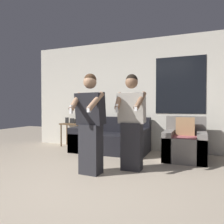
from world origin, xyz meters
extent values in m
plane|color=tan|center=(0.00, 0.00, 0.00)|extent=(14.00, 14.00, 0.00)
cube|color=beige|center=(0.00, 2.97, 1.35)|extent=(5.70, 0.06, 2.70)
cube|color=black|center=(1.06, 2.93, 1.55)|extent=(1.10, 0.01, 1.30)
cube|color=black|center=(-0.46, 2.42, 0.22)|extent=(1.74, 0.94, 0.43)
cube|color=black|center=(-0.46, 2.78, 0.62)|extent=(1.74, 0.22, 0.37)
cube|color=black|center=(-1.19, 2.42, 0.29)|extent=(0.28, 0.94, 0.57)
cube|color=black|center=(0.27, 2.42, 0.29)|extent=(0.28, 0.94, 0.57)
cube|color=slate|center=(1.21, 2.26, 0.23)|extent=(0.80, 0.90, 0.47)
cube|color=slate|center=(1.21, 2.61, 0.66)|extent=(0.80, 0.20, 0.38)
cube|color=slate|center=(0.90, 2.26, 0.28)|extent=(0.18, 0.90, 0.57)
cube|color=slate|center=(1.52, 2.26, 0.28)|extent=(0.18, 0.90, 0.57)
cube|color=#994C51|center=(1.21, 2.21, 0.48)|extent=(0.68, 0.72, 0.01)
cube|color=#A87F56|center=(1.21, 2.33, 0.66)|extent=(0.36, 0.14, 0.36)
cube|color=brown|center=(-1.68, 2.73, 0.60)|extent=(0.59, 0.36, 0.04)
cylinder|color=brown|center=(-1.93, 2.59, 0.29)|extent=(0.04, 0.04, 0.58)
cylinder|color=brown|center=(-1.43, 2.59, 0.29)|extent=(0.04, 0.04, 0.58)
cylinder|color=brown|center=(-1.93, 2.87, 0.29)|extent=(0.04, 0.04, 0.58)
cylinder|color=brown|center=(-1.43, 2.87, 0.29)|extent=(0.04, 0.04, 0.58)
cube|color=black|center=(-1.83, 2.71, 0.68)|extent=(0.10, 0.02, 0.17)
cube|color=black|center=(-1.68, 2.73, 0.67)|extent=(0.13, 0.02, 0.15)
cube|color=black|center=(-1.53, 2.75, 0.66)|extent=(0.16, 0.02, 0.13)
cube|color=#28282D|center=(-0.13, 0.78, 0.39)|extent=(0.34, 0.26, 0.78)
cube|color=black|center=(-0.13, 0.76, 1.03)|extent=(0.44, 0.30, 0.52)
sphere|color=#A37A5B|center=(-0.13, 0.75, 1.44)|extent=(0.21, 0.21, 0.21)
sphere|color=#3D2819|center=(-0.13, 0.76, 1.48)|extent=(0.20, 0.20, 0.20)
cylinder|color=#A37A5B|center=(-0.32, 0.62, 1.14)|extent=(0.12, 0.36, 0.30)
cube|color=white|center=(-0.30, 0.47, 1.02)|extent=(0.04, 0.04, 0.13)
cylinder|color=#A37A5B|center=(0.03, 0.60, 1.14)|extent=(0.16, 0.36, 0.30)
cube|color=white|center=(0.00, 0.45, 1.02)|extent=(0.05, 0.04, 0.08)
cube|color=#28282D|center=(0.41, 1.22, 0.39)|extent=(0.33, 0.24, 0.79)
cube|color=#ADA89E|center=(0.41, 1.20, 1.04)|extent=(0.44, 0.28, 0.53)
sphere|color=brown|center=(0.41, 1.19, 1.46)|extent=(0.21, 0.21, 0.21)
sphere|color=black|center=(0.41, 1.20, 1.50)|extent=(0.20, 0.20, 0.20)
cylinder|color=brown|center=(0.23, 1.05, 1.15)|extent=(0.14, 0.36, 0.30)
cube|color=white|center=(0.26, 0.90, 1.03)|extent=(0.04, 0.04, 0.13)
cylinder|color=brown|center=(0.59, 1.05, 1.15)|extent=(0.14, 0.36, 0.30)
cube|color=white|center=(0.57, 0.90, 1.03)|extent=(0.04, 0.04, 0.08)
camera|label=1|loc=(1.42, -2.29, 1.07)|focal=35.00mm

